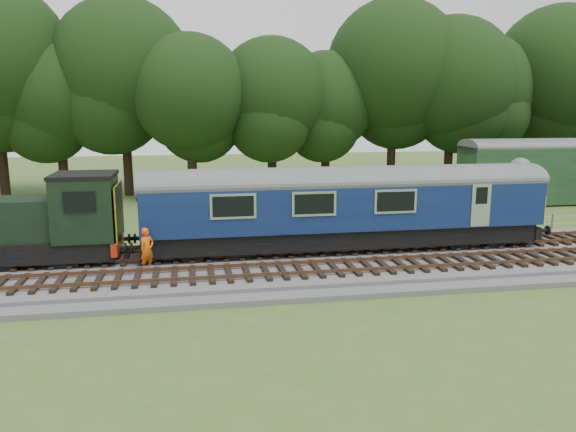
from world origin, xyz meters
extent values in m
plane|color=#416324|center=(0.00, 0.00, 0.00)|extent=(120.00, 120.00, 0.00)
cube|color=#4C4C4F|center=(0.00, 0.00, 0.17)|extent=(70.00, 7.00, 0.35)
cube|color=brown|center=(0.00, 0.68, 0.49)|extent=(66.50, 0.07, 0.14)
cube|color=brown|center=(0.00, 2.12, 0.49)|extent=(66.50, 0.07, 0.14)
cube|color=brown|center=(0.00, -2.32, 0.49)|extent=(66.50, 0.07, 0.14)
cube|color=brown|center=(0.00, -0.88, 0.49)|extent=(66.50, 0.07, 0.14)
cube|color=black|center=(1.32, 1.40, 1.06)|extent=(17.46, 2.52, 0.85)
cube|color=#0E1A4E|center=(1.32, 1.40, 2.48)|extent=(18.00, 2.80, 2.05)
cube|color=yellow|center=(10.34, 1.40, 2.11)|extent=(0.06, 2.74, 1.30)
cube|color=black|center=(7.32, 1.40, 0.86)|extent=(2.60, 2.00, 0.55)
cube|color=black|center=(-4.68, 1.40, 0.86)|extent=(2.60, 2.00, 0.55)
cube|color=black|center=(-13.08, 1.40, 1.01)|extent=(8.73, 2.39, 0.85)
cube|color=black|center=(-9.88, 1.40, 2.66)|extent=(2.40, 2.55, 2.60)
cube|color=#B5240D|center=(-8.70, 1.40, 1.06)|extent=(0.25, 2.60, 0.55)
cube|color=yellow|center=(-8.56, 1.40, 2.46)|extent=(0.06, 2.55, 2.30)
imported|color=#F85E0D|center=(-7.36, -0.48, 1.22)|extent=(0.75, 0.73, 1.74)
camera|label=1|loc=(-5.69, -22.66, 6.74)|focal=35.00mm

